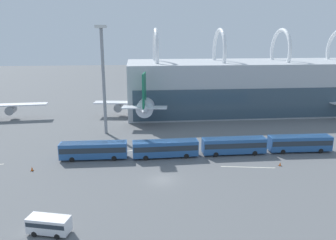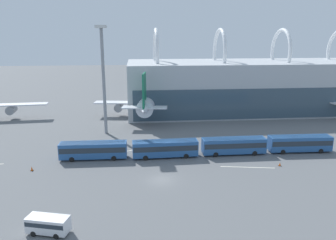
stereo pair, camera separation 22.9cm
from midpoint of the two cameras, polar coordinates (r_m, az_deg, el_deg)
name	(u,v)px [view 1 (the left image)]	position (r m, az deg, el deg)	size (l,w,h in m)	color
ground_plane	(162,180)	(55.67, -1.13, -10.42)	(440.00, 440.00, 0.00)	slate
terminal_building	(335,84)	(120.35, 27.07, 5.62)	(134.33, 25.96, 25.64)	#B2B7BC
airliner_at_gate_far	(149,100)	(97.58, -3.38, 3.53)	(32.64, 34.49, 14.24)	silver
airliner_parked_remote	(305,91)	(117.92, 22.76, 4.68)	(36.14, 37.75, 14.21)	white
shuttle_bus_0	(94,149)	(65.52, -12.92, -5.01)	(12.90, 3.04, 3.37)	#285693
shuttle_bus_1	(165,148)	(64.84, -0.56, -4.84)	(12.93, 3.15, 3.37)	#285693
shuttle_bus_2	(234,145)	(67.80, 11.31, -4.25)	(12.86, 2.90, 3.37)	#285693
shuttle_bus_3	(300,142)	(73.12, 21.87, -3.65)	(12.93, 3.18, 3.37)	#285693
service_van_foreground	(49,224)	(44.14, -20.17, -16.63)	(5.46, 3.26, 2.21)	silver
floodlight_mast	(103,69)	(79.44, -11.33, 8.65)	(2.64, 2.64, 25.74)	gray
lane_stripe_2	(141,149)	(70.30, -4.86, -5.02)	(7.00, 0.25, 0.01)	silver
lane_stripe_3	(248,167)	(62.46, 13.63, -7.98)	(9.86, 0.25, 0.01)	silver
traffic_cone_0	(32,169)	(63.90, -22.70, -7.83)	(0.54, 0.54, 0.81)	black
traffic_cone_1	(280,164)	(64.64, 18.84, -7.26)	(0.53, 0.53, 0.69)	black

